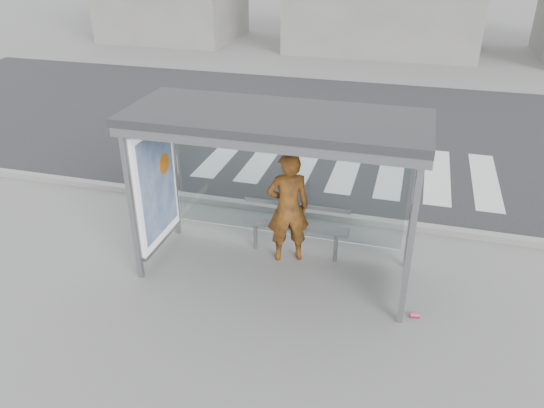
{
  "coord_description": "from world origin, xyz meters",
  "views": [
    {
      "loc": [
        1.84,
        -6.77,
        4.91
      ],
      "look_at": [
        -0.11,
        0.2,
        1.1
      ],
      "focal_mm": 35.0,
      "sensor_mm": 36.0,
      "label": 1
    }
  ],
  "objects_px": {
    "soda_can": "(415,315)",
    "bus_shelter": "(252,152)",
    "person": "(288,208)",
    "bench": "(295,226)"
  },
  "relations": [
    {
      "from": "bench",
      "to": "soda_can",
      "type": "distance_m",
      "value": 2.37
    },
    {
      "from": "bus_shelter",
      "to": "soda_can",
      "type": "xyz_separation_m",
      "value": [
        2.57,
        -0.62,
        -1.95
      ]
    },
    {
      "from": "bus_shelter",
      "to": "soda_can",
      "type": "relative_size",
      "value": 32.01
    },
    {
      "from": "soda_can",
      "to": "bus_shelter",
      "type": "bearing_deg",
      "value": 166.39
    },
    {
      "from": "bus_shelter",
      "to": "bench",
      "type": "distance_m",
      "value": 1.63
    },
    {
      "from": "person",
      "to": "bus_shelter",
      "type": "bearing_deg",
      "value": 16.83
    },
    {
      "from": "bus_shelter",
      "to": "person",
      "type": "height_order",
      "value": "bus_shelter"
    },
    {
      "from": "person",
      "to": "bench",
      "type": "xyz_separation_m",
      "value": [
        0.09,
        0.15,
        -0.4
      ]
    },
    {
      "from": "bench",
      "to": "soda_can",
      "type": "height_order",
      "value": "bench"
    },
    {
      "from": "bus_shelter",
      "to": "soda_can",
      "type": "height_order",
      "value": "bus_shelter"
    }
  ]
}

